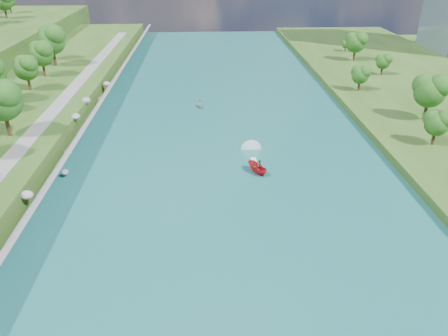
{
  "coord_description": "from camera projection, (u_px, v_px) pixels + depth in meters",
  "views": [
    {
      "loc": [
        -3.14,
        -47.07,
        32.25
      ],
      "look_at": [
        -0.39,
        10.94,
        2.5
      ],
      "focal_mm": 35.0,
      "sensor_mm": 36.0,
      "label": 1
    }
  ],
  "objects": [
    {
      "name": "motorboat",
      "position": [
        256.0,
        165.0,
        70.07
      ],
      "size": [
        3.6,
        19.04,
        2.01
      ],
      "rotation": [
        0.0,
        0.0,
        3.64
      ],
      "color": "red",
      "rests_on": "river_water"
    },
    {
      "name": "riprap_bank",
      "position": [
        67.0,
        153.0,
        71.66
      ],
      "size": [
        5.02,
        236.0,
        4.52
      ],
      "color": "slate",
      "rests_on": "ground"
    },
    {
      "name": "river_water",
      "position": [
        224.0,
        157.0,
        74.44
      ],
      "size": [
        55.0,
        240.0,
        0.1
      ],
      "primitive_type": "cube",
      "color": "#175855",
      "rests_on": "ground"
    },
    {
      "name": "raft",
      "position": [
        200.0,
        106.0,
        96.72
      ],
      "size": [
        2.84,
        3.06,
        1.65
      ],
      "rotation": [
        0.0,
        0.0,
        0.56
      ],
      "color": "gray",
      "rests_on": "river_water"
    },
    {
      "name": "ground",
      "position": [
        231.0,
        223.0,
        56.69
      ],
      "size": [
        260.0,
        260.0,
        0.0
      ],
      "primitive_type": "plane",
      "color": "#2D5119",
      "rests_on": "ground"
    },
    {
      "name": "riverside_path",
      "position": [
        26.0,
        141.0,
        71.48
      ],
      "size": [
        3.0,
        200.0,
        0.1
      ],
      "primitive_type": "cube",
      "color": "gray",
      "rests_on": "berm_west"
    }
  ]
}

